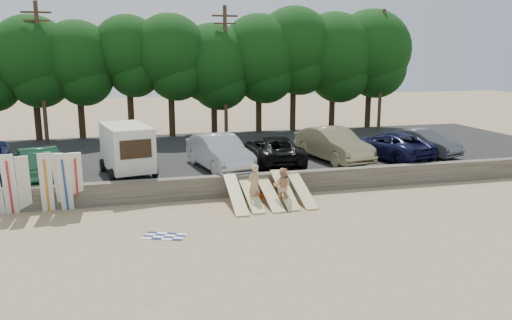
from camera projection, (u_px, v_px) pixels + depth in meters
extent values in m
plane|color=tan|center=(253.00, 215.00, 20.24)|extent=(120.00, 120.00, 0.00)
cube|color=#6B6356|center=(237.00, 185.00, 22.98)|extent=(44.00, 0.50, 1.00)
cube|color=#282828|center=(211.00, 157.00, 30.12)|extent=(44.00, 14.50, 0.70)
cylinder|color=#382616|center=(37.00, 112.00, 33.80)|extent=(0.44, 0.44, 3.76)
sphere|color=#144714|center=(32.00, 57.00, 33.04)|extent=(5.53, 5.53, 5.53)
cylinder|color=#382616|center=(81.00, 112.00, 34.49)|extent=(0.44, 0.44, 3.69)
sphere|color=#144714|center=(77.00, 58.00, 33.74)|extent=(5.17, 5.17, 5.17)
cylinder|color=#382616|center=(131.00, 108.00, 35.26)|extent=(0.44, 0.44, 4.05)
sphere|color=#144714|center=(128.00, 50.00, 34.44)|extent=(4.90, 4.90, 4.90)
cylinder|color=#382616|center=(172.00, 108.00, 35.50)|extent=(0.44, 0.44, 3.97)
sphere|color=#144714|center=(170.00, 52.00, 34.69)|extent=(5.35, 5.35, 5.35)
cylinder|color=#382616|center=(214.00, 110.00, 36.77)|extent=(0.44, 0.44, 3.42)
sphere|color=#144714|center=(213.00, 64.00, 36.08)|extent=(5.80, 5.80, 5.80)
cylinder|color=#382616|center=(259.00, 106.00, 37.55)|extent=(0.44, 0.44, 3.85)
sphere|color=#144714|center=(259.00, 55.00, 36.77)|extent=(5.99, 5.99, 5.99)
cylinder|color=#382616|center=(293.00, 102.00, 38.16)|extent=(0.44, 0.44, 4.30)
sphere|color=#144714|center=(294.00, 46.00, 37.29)|extent=(5.84, 5.84, 5.84)
cylinder|color=#382616|center=(332.00, 104.00, 38.98)|extent=(0.44, 0.44, 3.89)
sphere|color=#144714|center=(334.00, 54.00, 38.19)|extent=(6.33, 6.33, 6.33)
cylinder|color=#382616|center=(368.00, 101.00, 39.70)|extent=(0.44, 0.44, 4.11)
sphere|color=#144714|center=(371.00, 50.00, 38.87)|extent=(6.22, 6.22, 6.22)
cylinder|color=#473321|center=(41.00, 74.00, 31.91)|extent=(0.26, 0.26, 9.00)
cube|color=#473321|center=(36.00, 12.00, 31.13)|extent=(1.80, 0.12, 0.12)
cube|color=#473321|center=(37.00, 20.00, 31.23)|extent=(1.50, 0.10, 0.10)
cylinder|color=#473321|center=(226.00, 72.00, 34.82)|extent=(0.26, 0.26, 9.00)
cube|color=#473321|center=(225.00, 16.00, 34.03)|extent=(1.80, 0.12, 0.12)
cube|color=#473321|center=(225.00, 23.00, 34.13)|extent=(1.50, 0.10, 0.10)
cylinder|color=#473321|center=(381.00, 71.00, 37.72)|extent=(0.26, 0.26, 9.00)
cube|color=#473321|center=(384.00, 19.00, 36.93)|extent=(1.80, 0.12, 0.12)
cube|color=#473321|center=(384.00, 26.00, 37.03)|extent=(1.50, 0.10, 0.10)
cube|color=beige|center=(127.00, 147.00, 23.99)|extent=(2.64, 4.08, 2.07)
cube|color=black|center=(136.00, 149.00, 22.29)|extent=(1.39, 0.34, 0.85)
cylinder|color=black|center=(112.00, 175.00, 22.71)|extent=(0.32, 0.65, 0.62)
cylinder|color=black|center=(155.00, 171.00, 23.57)|extent=(0.32, 0.65, 0.62)
cylinder|color=black|center=(102.00, 165.00, 24.85)|extent=(0.32, 0.65, 0.62)
cylinder|color=black|center=(142.00, 161.00, 25.71)|extent=(0.32, 0.65, 0.62)
imported|color=#163F28|center=(38.00, 163.00, 23.18)|extent=(2.86, 4.91, 1.53)
imported|color=#A9AAAF|center=(219.00, 152.00, 25.19)|extent=(2.88, 5.54, 1.74)
imported|color=black|center=(273.00, 150.00, 26.53)|extent=(2.78, 5.52, 1.50)
imported|color=#92885D|center=(333.00, 144.00, 27.28)|extent=(2.89, 5.67, 1.78)
imported|color=black|center=(390.00, 145.00, 27.89)|extent=(3.69, 5.75, 1.48)
imported|color=#4A4C4F|center=(423.00, 143.00, 28.80)|extent=(3.03, 4.67, 1.45)
cube|color=silver|center=(9.00, 184.00, 20.05)|extent=(0.55, 0.59, 2.56)
cube|color=silver|center=(24.00, 185.00, 20.16)|extent=(0.63, 0.90, 2.50)
cube|color=silver|center=(46.00, 183.00, 20.36)|extent=(0.56, 0.64, 2.56)
cube|color=silver|center=(61.00, 182.00, 20.54)|extent=(0.59, 0.76, 2.54)
cube|color=silver|center=(65.00, 182.00, 20.47)|extent=(0.52, 0.72, 2.53)
cube|color=silver|center=(76.00, 181.00, 20.78)|extent=(0.58, 0.83, 2.51)
cube|color=#D5C986|center=(236.00, 194.00, 21.26)|extent=(0.56, 2.83, 1.13)
cube|color=#D5C986|center=(251.00, 194.00, 21.65)|extent=(0.56, 2.90, 0.90)
cube|color=#D5C986|center=(270.00, 194.00, 21.80)|extent=(0.56, 2.91, 0.87)
cube|color=#D5C986|center=(285.00, 189.00, 21.95)|extent=(0.56, 2.82, 1.17)
cube|color=#D5C986|center=(302.00, 190.00, 22.16)|extent=(0.56, 2.87, 1.02)
imported|color=tan|center=(254.00, 185.00, 21.51)|extent=(0.78, 0.70, 1.80)
imported|color=tan|center=(282.00, 187.00, 21.45)|extent=(1.01, 0.94, 1.67)
cube|color=#24842F|center=(239.00, 196.00, 22.47)|extent=(0.45, 0.39, 0.32)
cube|color=#EC4C1B|center=(263.00, 196.00, 22.70)|extent=(0.31, 0.26, 0.22)
plane|color=white|center=(164.00, 236.00, 17.92)|extent=(1.97, 1.97, 0.00)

